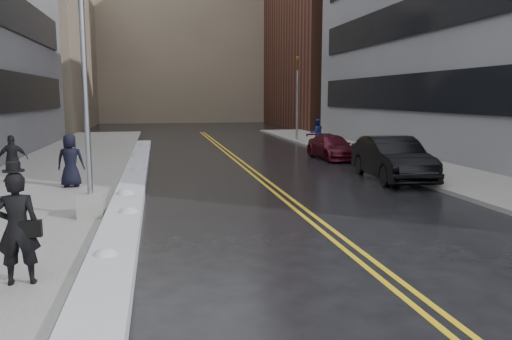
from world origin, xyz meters
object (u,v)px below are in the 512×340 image
fire_hydrant (389,156)px  pedestrian_fedora (18,228)px  traffic_signal (297,95)px  pedestrian_c (70,161)px  car_black (392,159)px  car_maroon (332,147)px  lamppost (87,125)px  pedestrian_d (13,159)px  pedestrian_east (317,133)px

fire_hydrant → pedestrian_fedora: size_ratio=0.38×
traffic_signal → pedestrian_fedora: bearing=-114.8°
pedestrian_c → car_black: (12.03, 0.01, -0.22)m
fire_hydrant → pedestrian_c: pedestrian_c is taller
car_maroon → fire_hydrant: bearing=-69.3°
pedestrian_c → traffic_signal: bearing=-125.1°
lamppost → car_black: size_ratio=1.47×
pedestrian_d → car_black: pedestrian_d is taller
lamppost → car_maroon: lamppost is taller
fire_hydrant → pedestrian_east: pedestrian_east is taller
lamppost → traffic_signal: 24.98m
car_maroon → pedestrian_fedora: bearing=-126.7°
fire_hydrant → pedestrian_east: 8.45m
pedestrian_fedora → car_black: (11.35, 9.42, -0.25)m
pedestrian_d → traffic_signal: bearing=-148.8°
pedestrian_c → pedestrian_d: 2.63m
lamppost → car_maroon: 15.97m
car_maroon → pedestrian_c: bearing=-151.9°
fire_hydrant → pedestrian_fedora: 18.10m
pedestrian_c → car_maroon: (12.03, 6.93, -0.45)m
car_black → car_maroon: bearing=95.2°
pedestrian_c → pedestrian_east: 17.32m
lamppost → pedestrian_east: bearing=54.9°
traffic_signal → lamppost: bearing=-118.2°
car_black → pedestrian_c: bearing=-174.7°
lamppost → pedestrian_d: (-3.45, 6.07, -1.52)m
lamppost → pedestrian_fedora: (-0.55, -4.74, -1.43)m
fire_hydrant → pedestrian_fedora: pedestrian_fedora is taller
lamppost → pedestrian_east: 20.10m
fire_hydrant → car_black: car_black is taller
fire_hydrant → pedestrian_d: bearing=-173.0°
pedestrian_fedora → lamppost: bearing=-100.0°
lamppost → pedestrian_east: size_ratio=4.35×
pedestrian_c → fire_hydrant: bearing=-164.4°
pedestrian_c → pedestrian_d: (-2.23, 1.39, -0.06)m
traffic_signal → pedestrian_d: traffic_signal is taller
pedestrian_east → traffic_signal: bearing=-97.3°
traffic_signal → pedestrian_c: size_ratio=3.25×
pedestrian_fedora → pedestrian_d: size_ratio=1.10×
fire_hydrant → pedestrian_east: (-0.78, 8.40, 0.48)m
traffic_signal → car_maroon: size_ratio=1.41×
pedestrian_fedora → car_black: 14.76m
car_black → pedestrian_east: bearing=91.7°
pedestrian_fedora → pedestrian_d: pedestrian_fedora is taller
car_black → car_maroon: size_ratio=1.21×
traffic_signal → car_black: 17.53m
pedestrian_fedora → pedestrian_c: 9.44m
pedestrian_c → pedestrian_d: bearing=-30.3°
lamppost → fire_hydrant: 14.81m
pedestrian_d → car_black: size_ratio=0.33×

